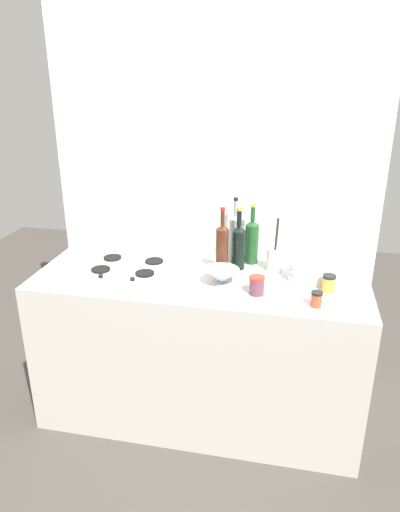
% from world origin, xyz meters
% --- Properties ---
extents(ground_plane, '(6.00, 6.00, 0.00)m').
position_xyz_m(ground_plane, '(0.00, 0.00, 0.00)').
color(ground_plane, '#47423D').
rests_on(ground_plane, ground).
extents(counter_block, '(1.80, 0.70, 0.90)m').
position_xyz_m(counter_block, '(0.00, 0.00, 0.45)').
color(counter_block, beige).
rests_on(counter_block, ground).
extents(backsplash_panel, '(1.90, 0.06, 2.48)m').
position_xyz_m(backsplash_panel, '(0.00, 0.38, 1.24)').
color(backsplash_panel, white).
rests_on(backsplash_panel, ground).
extents(stovetop_hob, '(0.51, 0.39, 0.04)m').
position_xyz_m(stovetop_hob, '(-0.41, 0.00, 0.91)').
color(stovetop_hob, '#B2B2B7').
rests_on(stovetop_hob, counter_block).
extents(plate_stack, '(0.23, 0.22, 0.10)m').
position_xyz_m(plate_stack, '(0.57, 0.09, 0.95)').
color(plate_stack, white).
rests_on(plate_stack, counter_block).
extents(wine_bottle_leftmost, '(0.08, 0.08, 0.35)m').
position_xyz_m(wine_bottle_leftmost, '(0.19, 0.16, 1.03)').
color(wine_bottle_leftmost, black).
rests_on(wine_bottle_leftmost, counter_block).
extents(wine_bottle_mid_left, '(0.07, 0.07, 0.37)m').
position_xyz_m(wine_bottle_mid_left, '(0.11, 0.08, 1.04)').
color(wine_bottle_mid_left, '#472314').
rests_on(wine_bottle_mid_left, counter_block).
extents(wine_bottle_mid_right, '(0.08, 0.08, 0.35)m').
position_xyz_m(wine_bottle_mid_right, '(0.25, 0.26, 1.04)').
color(wine_bottle_mid_right, '#19471E').
rests_on(wine_bottle_mid_right, counter_block).
extents(wine_bottle_rightmost, '(0.07, 0.07, 0.38)m').
position_xyz_m(wine_bottle_rightmost, '(0.15, 0.26, 1.05)').
color(wine_bottle_rightmost, gray).
rests_on(wine_bottle_rightmost, counter_block).
extents(mixing_bowl, '(0.18, 0.18, 0.09)m').
position_xyz_m(mixing_bowl, '(0.13, -0.07, 0.95)').
color(mixing_bowl, silver).
rests_on(mixing_bowl, counter_block).
extents(utensil_crock, '(0.09, 0.09, 0.31)m').
position_xyz_m(utensil_crock, '(0.39, 0.17, 0.97)').
color(utensil_crock, silver).
rests_on(utensil_crock, counter_block).
extents(condiment_jar_front, '(0.05, 0.05, 0.08)m').
position_xyz_m(condiment_jar_front, '(0.61, -0.23, 0.94)').
color(condiment_jar_front, '#C64C2D').
rests_on(condiment_jar_front, counter_block).
extents(condiment_jar_rear, '(0.08, 0.08, 0.09)m').
position_xyz_m(condiment_jar_rear, '(0.32, -0.15, 0.95)').
color(condiment_jar_rear, '#66384C').
rests_on(condiment_jar_rear, counter_block).
extents(condiment_jar_spare, '(0.07, 0.07, 0.09)m').
position_xyz_m(condiment_jar_spare, '(0.68, -0.04, 0.94)').
color(condiment_jar_spare, gold).
rests_on(condiment_jar_spare, counter_block).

